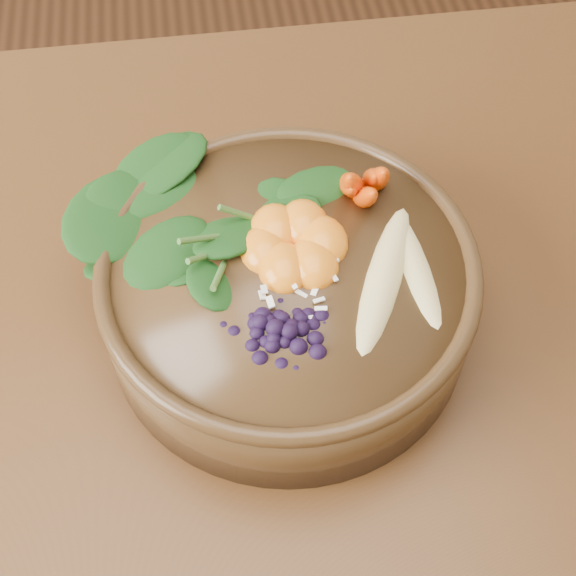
# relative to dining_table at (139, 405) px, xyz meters

# --- Properties ---
(dining_table) EXTENTS (1.60, 0.90, 0.75)m
(dining_table) POSITION_rel_dining_table_xyz_m (0.00, 0.00, 0.00)
(dining_table) COLOR #331C0C
(dining_table) RESTS_ON ground
(stoneware_bowl) EXTENTS (0.40, 0.40, 0.09)m
(stoneware_bowl) POSITION_rel_dining_table_xyz_m (0.15, 0.02, 0.14)
(stoneware_bowl) COLOR #422D17
(stoneware_bowl) RESTS_ON dining_table
(kale_heap) EXTENTS (0.26, 0.24, 0.05)m
(kale_heap) POSITION_rel_dining_table_xyz_m (0.12, 0.10, 0.21)
(kale_heap) COLOR #154012
(kale_heap) RESTS_ON stoneware_bowl
(carrot_cluster) EXTENTS (0.08, 0.08, 0.09)m
(carrot_cluster) POSITION_rel_dining_table_xyz_m (0.23, 0.09, 0.23)
(carrot_cluster) COLOR #DF3C04
(carrot_cluster) RESTS_ON stoneware_bowl
(banana_halves) EXTENTS (0.10, 0.17, 0.03)m
(banana_halves) POSITION_rel_dining_table_xyz_m (0.24, -0.00, 0.20)
(banana_halves) COLOR #E0CC84
(banana_halves) RESTS_ON stoneware_bowl
(mandarin_cluster) EXTENTS (0.12, 0.12, 0.04)m
(mandarin_cluster) POSITION_rel_dining_table_xyz_m (0.16, 0.04, 0.20)
(mandarin_cluster) COLOR orange
(mandarin_cluster) RESTS_ON stoneware_bowl
(blueberry_pile) EXTENTS (0.18, 0.15, 0.04)m
(blueberry_pile) POSITION_rel_dining_table_xyz_m (0.14, -0.05, 0.20)
(blueberry_pile) COLOR black
(blueberry_pile) RESTS_ON stoneware_bowl
(coconut_flakes) EXTENTS (0.12, 0.10, 0.01)m
(coconut_flakes) POSITION_rel_dining_table_xyz_m (0.15, -0.00, 0.19)
(coconut_flakes) COLOR white
(coconut_flakes) RESTS_ON stoneware_bowl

